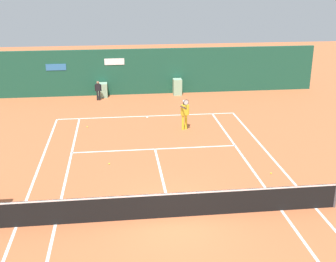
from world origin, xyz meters
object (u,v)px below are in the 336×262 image
player_on_baseline (185,112)px  ball_kid_left_post (98,89)px  tennis_ball_near_service_line (87,127)px  tennis_ball_by_sideline (271,173)px  tennis_ball_mid_court (109,164)px

player_on_baseline → ball_kid_left_post: bearing=-73.7°
tennis_ball_near_service_line → tennis_ball_by_sideline: (8.12, -7.03, 0.00)m
tennis_ball_near_service_line → tennis_ball_mid_court: 5.35m
ball_kid_left_post → tennis_ball_near_service_line: ball_kid_left_post is taller
tennis_ball_near_service_line → tennis_ball_mid_court: (1.25, -5.20, 0.00)m
tennis_ball_near_service_line → tennis_ball_mid_court: bearing=-76.5°
tennis_ball_mid_court → player_on_baseline: bearing=46.0°
player_on_baseline → ball_kid_left_post: 8.15m
player_on_baseline → tennis_ball_by_sideline: 6.74m
tennis_ball_near_service_line → tennis_ball_mid_court: same height
tennis_ball_near_service_line → ball_kid_left_post: bearing=85.1°
ball_kid_left_post → tennis_ball_mid_court: ball_kid_left_post is taller
tennis_ball_mid_court → ball_kid_left_post: bearing=94.1°
ball_kid_left_post → tennis_ball_by_sideline: (7.64, -12.61, -0.73)m
tennis_ball_by_sideline → tennis_ball_mid_court: 7.11m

